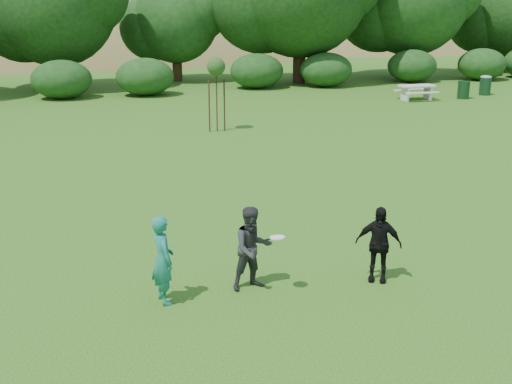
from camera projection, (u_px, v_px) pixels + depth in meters
ground at (305, 302)px, 11.00m from camera, size 120.00×120.00×0.00m
player_teal at (163, 260)px, 10.80m from camera, size 0.47×0.63×1.55m
player_grey at (253, 248)px, 11.32m from camera, size 0.81×0.67×1.52m
player_black at (378, 244)px, 11.65m from camera, size 0.90×0.72×1.43m
trash_can_near at (463, 90)px, 33.07m from camera, size 0.60×0.60×0.90m
frisbee at (277, 237)px, 11.02m from camera, size 0.27×0.27×0.05m
sapling at (216, 69)px, 24.39m from camera, size 0.70×0.70×2.85m
picnic_table at (417, 90)px, 32.60m from camera, size 1.80×1.48×0.76m
trash_can_lidded at (485, 85)px, 34.29m from camera, size 0.60×0.60×1.05m
hillside at (100, 145)px, 77.23m from camera, size 150.00×72.00×52.00m
tree_row at (185, 0)px, 36.81m from camera, size 53.92×10.38×9.62m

